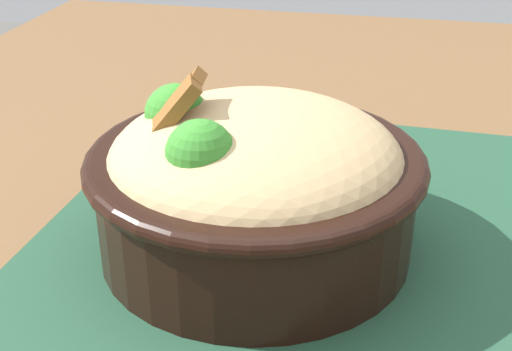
{
  "coord_description": "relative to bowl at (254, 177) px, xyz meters",
  "views": [
    {
      "loc": [
        -0.37,
        -0.05,
        0.98
      ],
      "look_at": [
        0.0,
        0.03,
        0.79
      ],
      "focal_mm": 48.6,
      "sensor_mm": 36.0,
      "label": 1
    }
  ],
  "objects": [
    {
      "name": "placemat",
      "position": [
        0.02,
        -0.03,
        -0.05
      ],
      "size": [
        0.42,
        0.36,
        0.0
      ],
      "primitive_type": "cube",
      "rotation": [
        0.0,
        0.0,
        -0.04
      ],
      "color": "#1E422D",
      "rests_on": "table"
    },
    {
      "name": "table",
      "position": [
        -0.0,
        -0.03,
        -0.12
      ],
      "size": [
        1.24,
        0.92,
        0.73
      ],
      "color": "brown",
      "rests_on": "ground_plane"
    },
    {
      "name": "fork",
      "position": [
        0.08,
        -0.0,
        -0.05
      ],
      "size": [
        0.04,
        0.12,
        0.0
      ],
      "color": "silver",
      "rests_on": "placemat"
    },
    {
      "name": "bowl",
      "position": [
        0.0,
        0.0,
        0.0
      ],
      "size": [
        0.24,
        0.24,
        0.11
      ],
      "color": "black",
      "rests_on": "placemat"
    }
  ]
}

